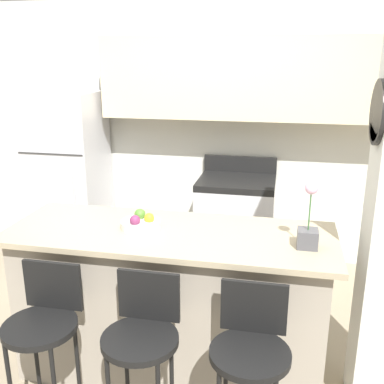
# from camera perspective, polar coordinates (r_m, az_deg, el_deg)

# --- Properties ---
(ground_plane) EXTENTS (14.00, 14.00, 0.00)m
(ground_plane) POSITION_cam_1_polar(r_m,az_deg,el_deg) (3.26, -2.60, -21.47)
(ground_plane) COLOR gray
(wall_back) EXTENTS (5.60, 0.38, 2.55)m
(wall_back) POSITION_cam_1_polar(r_m,az_deg,el_deg) (4.41, 4.87, 10.23)
(wall_back) COLOR silver
(wall_back) RESTS_ON ground_plane
(counter_bar) EXTENTS (2.01, 0.74, 1.00)m
(counter_bar) POSITION_cam_1_polar(r_m,az_deg,el_deg) (2.98, -2.73, -13.86)
(counter_bar) COLOR gray
(counter_bar) RESTS_ON ground_plane
(refrigerator) EXTENTS (0.68, 0.66, 1.69)m
(refrigerator) POSITION_cam_1_polar(r_m,az_deg,el_deg) (4.72, -15.40, 1.87)
(refrigerator) COLOR silver
(refrigerator) RESTS_ON ground_plane
(stove_range) EXTENTS (0.72, 0.62, 1.07)m
(stove_range) POSITION_cam_1_polar(r_m,az_deg,el_deg) (4.38, 5.54, -4.04)
(stove_range) COLOR silver
(stove_range) RESTS_ON ground_plane
(bar_stool_left) EXTENTS (0.40, 0.40, 0.95)m
(bar_stool_left) POSITION_cam_1_polar(r_m,az_deg,el_deg) (2.65, -18.27, -15.73)
(bar_stool_left) COLOR black
(bar_stool_left) RESTS_ON ground_plane
(bar_stool_mid) EXTENTS (0.40, 0.40, 0.95)m
(bar_stool_mid) POSITION_cam_1_polar(r_m,az_deg,el_deg) (2.44, -6.31, -17.90)
(bar_stool_mid) COLOR black
(bar_stool_mid) RESTS_ON ground_plane
(bar_stool_right) EXTENTS (0.40, 0.40, 0.95)m
(bar_stool_right) POSITION_cam_1_polar(r_m,az_deg,el_deg) (2.35, 7.44, -19.44)
(bar_stool_right) COLOR black
(bar_stool_right) RESTS_ON ground_plane
(orchid_vase) EXTENTS (0.11, 0.11, 0.38)m
(orchid_vase) POSITION_cam_1_polar(r_m,az_deg,el_deg) (2.57, 14.55, -4.50)
(orchid_vase) COLOR #4C4C51
(orchid_vase) RESTS_ON counter_bar
(fruit_bowl) EXTENTS (0.25, 0.25, 0.11)m
(fruit_bowl) POSITION_cam_1_polar(r_m,az_deg,el_deg) (2.81, -6.53, -3.92)
(fruit_bowl) COLOR silver
(fruit_bowl) RESTS_ON counter_bar
(trash_bin) EXTENTS (0.28, 0.28, 0.38)m
(trash_bin) POSITION_cam_1_polar(r_m,az_deg,el_deg) (4.52, -9.59, -7.24)
(trash_bin) COLOR black
(trash_bin) RESTS_ON ground_plane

